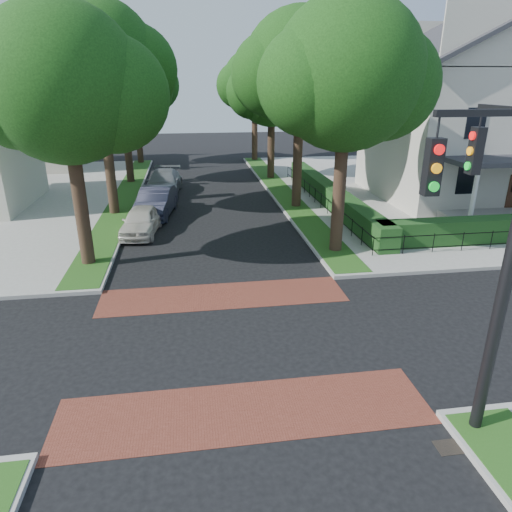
{
  "coord_description": "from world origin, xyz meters",
  "views": [
    {
      "loc": [
        -1.04,
        -12.06,
        7.47
      ],
      "look_at": [
        1.19,
        2.98,
        1.6
      ],
      "focal_mm": 32.0,
      "sensor_mm": 36.0,
      "label": 1
    }
  ],
  "objects_px": {
    "parked_car_rear": "(164,182)",
    "traffic_signal": "(499,232)",
    "parked_car_front": "(141,221)",
    "parked_car_middle": "(156,202)"
  },
  "relations": [
    {
      "from": "parked_car_rear",
      "to": "traffic_signal",
      "type": "bearing_deg",
      "value": -67.61
    },
    {
      "from": "traffic_signal",
      "to": "parked_car_rear",
      "type": "bearing_deg",
      "value": 107.37
    },
    {
      "from": "traffic_signal",
      "to": "parked_car_front",
      "type": "relative_size",
      "value": 1.92
    },
    {
      "from": "traffic_signal",
      "to": "parked_car_front",
      "type": "height_order",
      "value": "traffic_signal"
    },
    {
      "from": "traffic_signal",
      "to": "parked_car_rear",
      "type": "relative_size",
      "value": 1.46
    },
    {
      "from": "traffic_signal",
      "to": "parked_car_rear",
      "type": "xyz_separation_m",
      "value": [
        -7.71,
        24.64,
        -3.91
      ]
    },
    {
      "from": "parked_car_front",
      "to": "parked_car_middle",
      "type": "bearing_deg",
      "value": 86.86
    },
    {
      "from": "parked_car_front",
      "to": "parked_car_rear",
      "type": "xyz_separation_m",
      "value": [
        0.78,
        9.09,
        0.09
      ]
    },
    {
      "from": "traffic_signal",
      "to": "parked_car_middle",
      "type": "relative_size",
      "value": 1.59
    },
    {
      "from": "parked_car_middle",
      "to": "parked_car_front",
      "type": "bearing_deg",
      "value": -91.58
    }
  ]
}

